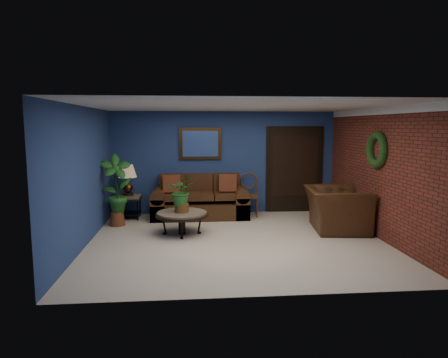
{
  "coord_description": "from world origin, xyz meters",
  "views": [
    {
      "loc": [
        -0.89,
        -7.26,
        2.15
      ],
      "look_at": [
        -0.19,
        0.55,
        1.1
      ],
      "focal_mm": 32.0,
      "sensor_mm": 36.0,
      "label": 1
    }
  ],
  "objects": [
    {
      "name": "crown_molding",
      "position": [
        2.72,
        0.0,
        2.43
      ],
      "size": [
        0.03,
        5.0,
        0.14
      ],
      "primitive_type": "cube",
      "color": "white",
      "rests_on": "wall_right_brick"
    },
    {
      "name": "ceiling",
      "position": [
        0.0,
        0.0,
        2.5
      ],
      "size": [
        5.5,
        5.0,
        0.02
      ],
      "primitive_type": "cube",
      "color": "silver",
      "rests_on": "wall_back"
    },
    {
      "name": "wall_left",
      "position": [
        -2.75,
        0.0,
        1.25
      ],
      "size": [
        0.04,
        5.0,
        2.5
      ],
      "primitive_type": "cube",
      "color": "navy",
      "rests_on": "ground"
    },
    {
      "name": "floor",
      "position": [
        0.0,
        0.0,
        0.0
      ],
      "size": [
        5.5,
        5.5,
        0.0
      ],
      "primitive_type": "plane",
      "color": "beige",
      "rests_on": "ground"
    },
    {
      "name": "closet_door",
      "position": [
        1.75,
        2.47,
        1.05
      ],
      "size": [
        1.44,
        0.06,
        2.18
      ],
      "primitive_type": "cube",
      "color": "black",
      "rests_on": "wall_back"
    },
    {
      "name": "tall_plant",
      "position": [
        -2.45,
        1.39,
        0.85
      ],
      "size": [
        0.8,
        0.66,
        1.56
      ],
      "color": "brown",
      "rests_on": "ground"
    },
    {
      "name": "floor_plant",
      "position": [
        2.35,
        0.67,
        0.42
      ],
      "size": [
        0.44,
        0.4,
        0.82
      ],
      "color": "brown",
      "rests_on": "ground"
    },
    {
      "name": "sofa",
      "position": [
        -0.63,
        2.09,
        0.33
      ],
      "size": [
        2.26,
        0.97,
        1.02
      ],
      "color": "#402112",
      "rests_on": "ground"
    },
    {
      "name": "end_table",
      "position": [
        -2.3,
        2.05,
        0.41
      ],
      "size": [
        0.59,
        0.59,
        0.54
      ],
      "color": "#4A4641",
      "rests_on": "ground"
    },
    {
      "name": "side_chair",
      "position": [
        0.55,
        2.13,
        0.58
      ],
      "size": [
        0.49,
        0.49,
        1.03
      ],
      "rotation": [
        0.0,
        0.0,
        -0.11
      ],
      "color": "#542B18",
      "rests_on": "ground"
    },
    {
      "name": "wall_back",
      "position": [
        0.0,
        2.5,
        1.25
      ],
      "size": [
        5.5,
        0.04,
        2.5
      ],
      "primitive_type": "cube",
      "color": "navy",
      "rests_on": "ground"
    },
    {
      "name": "table_lamp",
      "position": [
        -2.3,
        2.05,
        0.99
      ],
      "size": [
        0.42,
        0.42,
        0.69
      ],
      "color": "#452C13",
      "rests_on": "end_table"
    },
    {
      "name": "wall_mirror",
      "position": [
        -0.6,
        2.46,
        1.72
      ],
      "size": [
        1.02,
        0.06,
        0.77
      ],
      "primitive_type": "cube",
      "color": "#452C13",
      "rests_on": "wall_back"
    },
    {
      "name": "armchair",
      "position": [
        2.15,
        0.61,
        0.44
      ],
      "size": [
        1.34,
        1.49,
        0.88
      ],
      "primitive_type": "imported",
      "rotation": [
        0.0,
        0.0,
        1.44
      ],
      "color": "#402112",
      "rests_on": "ground"
    },
    {
      "name": "coffee_table",
      "position": [
        -1.04,
        0.55,
        0.39
      ],
      "size": [
        1.05,
        1.05,
        0.45
      ],
      "rotation": [
        0.0,
        0.0,
        0.04
      ],
      "color": "#4A4641",
      "rests_on": "ground"
    },
    {
      "name": "coffee_plant",
      "position": [
        -1.04,
        0.55,
        0.84
      ],
      "size": [
        0.55,
        0.48,
        0.72
      ],
      "color": "brown",
      "rests_on": "coffee_table"
    },
    {
      "name": "wreath",
      "position": [
        2.69,
        0.05,
        1.7
      ],
      "size": [
        0.16,
        0.72,
        0.72
      ],
      "primitive_type": "torus",
      "rotation": [
        0.0,
        1.57,
        0.0
      ],
      "color": "black",
      "rests_on": "wall_right_brick"
    },
    {
      "name": "wall_right_brick",
      "position": [
        2.75,
        0.0,
        1.25
      ],
      "size": [
        0.04,
        5.0,
        2.5
      ],
      "primitive_type": "cube",
      "color": "maroon",
      "rests_on": "ground"
    }
  ]
}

